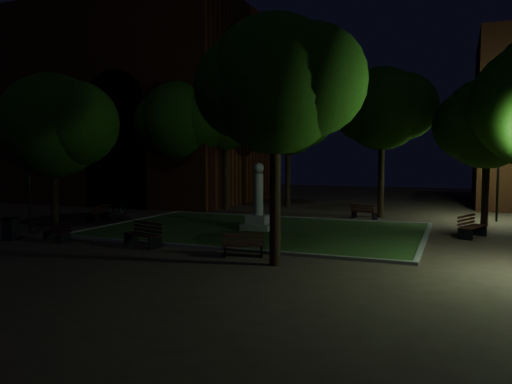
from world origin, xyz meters
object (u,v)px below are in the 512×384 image
at_px(bench_near_right, 243,246).
at_px(bicycle, 117,206).
at_px(bench_west_near, 58,233).
at_px(trash_bin, 11,229).
at_px(bench_near_left, 144,235).
at_px(bench_left_side, 98,213).
at_px(monument, 259,211).
at_px(bench_right_side, 471,227).
at_px(bench_far_side, 364,212).

height_order(bench_near_right, bicycle, bicycle).
bearing_deg(bench_west_near, bench_near_right, 15.20).
bearing_deg(trash_bin, bench_near_left, 7.54).
height_order(bench_near_right, bench_west_near, bench_near_right).
bearing_deg(bench_left_side, bench_west_near, 21.33).
bearing_deg(bicycle, bench_left_side, -149.83).
bearing_deg(bench_west_near, bench_near_left, 20.01).
bearing_deg(monument, trash_bin, -144.24).
bearing_deg(monument, bicycle, 162.58).
bearing_deg(bench_near_right, bench_right_side, 21.09).
distance_m(bench_near_right, bench_left_side, 12.93).
bearing_deg(bench_near_right, trash_bin, 159.00).
bearing_deg(bench_west_near, monument, 56.47).
height_order(bench_far_side, trash_bin, trash_bin).
distance_m(bench_near_right, bench_west_near, 8.51).
distance_m(bench_left_side, trash_bin, 6.60).
bearing_deg(bench_west_near, bench_left_side, 130.74).
distance_m(bench_west_near, bench_far_side, 16.35).
bearing_deg(bicycle, bench_near_right, -117.37).
relative_size(bench_far_side, bicycle, 0.90).
distance_m(bench_near_left, bench_far_side, 13.74).
bearing_deg(bench_near_right, bench_west_near, 156.41).
bearing_deg(trash_bin, bench_right_side, 23.78).
xyz_separation_m(bench_near_left, bench_west_near, (-4.06, -0.34, -0.09)).
bearing_deg(bench_right_side, bench_left_side, 117.52).
height_order(bench_west_near, bench_far_side, bench_far_side).
bearing_deg(monument, bench_left_side, 179.13).
height_order(monument, trash_bin, monument).
bearing_deg(bench_right_side, bench_far_side, 72.11).
xyz_separation_m(bench_near_right, bench_west_near, (-8.51, 0.00, -0.02)).
xyz_separation_m(bench_near_right, bench_right_side, (7.70, 7.61, 0.08)).
xyz_separation_m(bench_west_near, bench_left_side, (-2.90, 6.08, 0.05)).
xyz_separation_m(bench_near_left, trash_bin, (-6.20, -0.82, 0.04)).
height_order(monument, bench_far_side, monument).
relative_size(bench_near_right, bench_far_side, 0.99).
distance_m(bench_near_right, trash_bin, 10.66).
distance_m(bench_left_side, bicycle, 3.52).
height_order(bench_far_side, bicycle, bicycle).
relative_size(bench_west_near, bicycle, 0.85).
relative_size(bench_right_side, bench_far_side, 1.20).
height_order(bench_near_left, bench_left_side, bench_near_left).
xyz_separation_m(bench_right_side, bicycle, (-20.37, 1.75, -0.00)).
height_order(bench_west_near, trash_bin, trash_bin).
xyz_separation_m(monument, bicycle, (-10.93, 3.43, -0.49)).
bearing_deg(bench_far_side, bench_left_side, 45.38).
xyz_separation_m(monument, bench_near_right, (1.75, -5.93, -0.57)).
bearing_deg(trash_bin, bench_far_side, 45.09).
height_order(monument, bench_left_side, monument).
height_order(monument, bench_near_left, monument).
relative_size(bench_far_side, trash_bin, 1.64).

